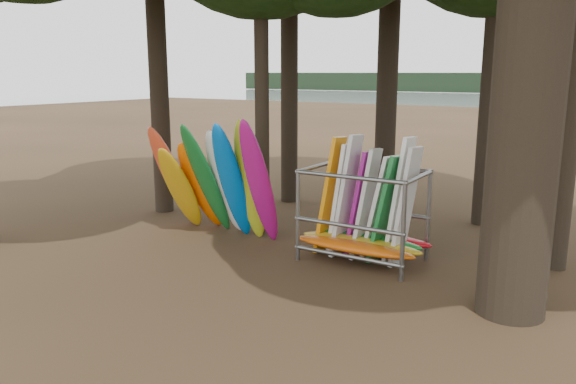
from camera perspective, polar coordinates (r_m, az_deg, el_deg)
The scene contains 4 objects.
ground at distance 11.70m, azimuth -3.35°, elevation -8.11°, with size 120.00×120.00×0.00m, color #47331E.
lake at distance 69.33m, azimuth 27.10°, elevation 7.41°, with size 160.00×160.00×0.00m, color gray.
kayak_row at distance 13.91m, azimuth -7.44°, elevation 0.94°, with size 3.58×2.04×3.19m.
storage_rack at distance 12.25m, azimuth 7.68°, elevation -2.59°, with size 2.83×1.51×2.75m.
Camera 1 is at (6.42, -8.92, 4.03)m, focal length 35.00 mm.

